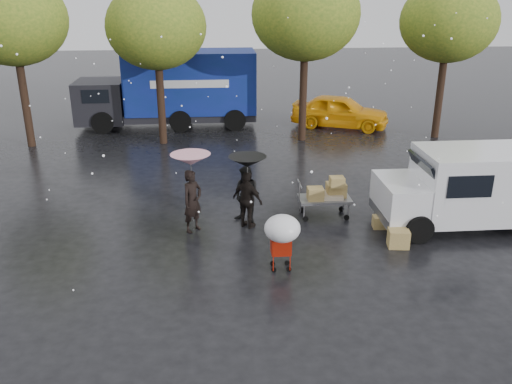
{
  "coord_description": "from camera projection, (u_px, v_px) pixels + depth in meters",
  "views": [
    {
      "loc": [
        -1.41,
        -12.7,
        6.43
      ],
      "look_at": [
        -0.26,
        1.0,
        1.1
      ],
      "focal_mm": 38.0,
      "sensor_mm": 36.0,
      "label": 1
    }
  ],
  "objects": [
    {
      "name": "box_ground_near",
      "position": [
        398.0,
        238.0,
        14.03
      ],
      "size": [
        0.57,
        0.48,
        0.47
      ],
      "primitive_type": "cube",
      "rotation": [
        0.0,
        0.0,
        -0.13
      ],
      "color": "olive",
      "rests_on": "ground"
    },
    {
      "name": "person_middle",
      "position": [
        247.0,
        195.0,
        15.29
      ],
      "size": [
        1.01,
        0.96,
        1.65
      ],
      "primitive_type": "imported",
      "rotation": [
        0.0,
        0.0,
        -0.57
      ],
      "color": "black",
      "rests_on": "ground"
    },
    {
      "name": "person_pink",
      "position": [
        192.0,
        201.0,
        14.72
      ],
      "size": [
        0.75,
        0.75,
        1.76
      ],
      "primitive_type": "imported",
      "rotation": [
        0.0,
        0.0,
        0.8
      ],
      "color": "black",
      "rests_on": "ground"
    },
    {
      "name": "umbrella_pink",
      "position": [
        191.0,
        160.0,
        14.3
      ],
      "size": [
        1.07,
        1.07,
        2.21
      ],
      "color": "#4C4C4C",
      "rests_on": "ground"
    },
    {
      "name": "shopping_cart",
      "position": [
        282.0,
        231.0,
        12.5
      ],
      "size": [
        0.84,
        0.84,
        1.46
      ],
      "color": "#AB1A09",
      "rests_on": "ground"
    },
    {
      "name": "vendor_cart",
      "position": [
        328.0,
        193.0,
        15.68
      ],
      "size": [
        1.52,
        0.8,
        1.27
      ],
      "color": "slate",
      "rests_on": "ground"
    },
    {
      "name": "person_black",
      "position": [
        248.0,
        200.0,
        14.95
      ],
      "size": [
        0.99,
        0.91,
        1.63
      ],
      "primitive_type": "imported",
      "rotation": [
        0.0,
        0.0,
        2.46
      ],
      "color": "black",
      "rests_on": "ground"
    },
    {
      "name": "white_van",
      "position": [
        473.0,
        187.0,
        14.97
      ],
      "size": [
        4.91,
        2.18,
        2.2
      ],
      "color": "white",
      "rests_on": "ground"
    },
    {
      "name": "tree_row",
      "position": [
        232.0,
        20.0,
        21.67
      ],
      "size": [
        21.6,
        4.4,
        7.12
      ],
      "color": "black",
      "rests_on": "ground"
    },
    {
      "name": "ground",
      "position": [
        269.0,
        244.0,
        14.23
      ],
      "size": [
        90.0,
        90.0,
        0.0
      ],
      "primitive_type": "plane",
      "color": "black",
      "rests_on": "ground"
    },
    {
      "name": "umbrella_black",
      "position": [
        247.0,
        162.0,
        14.55
      ],
      "size": [
        1.04,
        1.04,
        2.08
      ],
      "color": "#4C4C4C",
      "rests_on": "ground"
    },
    {
      "name": "blue_truck",
      "position": [
        173.0,
        89.0,
        25.4
      ],
      "size": [
        8.3,
        2.6,
        3.5
      ],
      "color": "navy",
      "rests_on": "ground"
    },
    {
      "name": "yellow_taxi",
      "position": [
        340.0,
        111.0,
        25.5
      ],
      "size": [
        4.85,
        3.44,
        1.53
      ],
      "primitive_type": "imported",
      "rotation": [
        0.0,
        0.0,
        1.17
      ],
      "color": "#FFAC0D",
      "rests_on": "ground"
    },
    {
      "name": "box_ground_far",
      "position": [
        381.0,
        222.0,
        15.15
      ],
      "size": [
        0.47,
        0.38,
        0.34
      ],
      "primitive_type": "cube",
      "rotation": [
        0.0,
        0.0,
        -0.1
      ],
      "color": "olive",
      "rests_on": "ground"
    }
  ]
}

